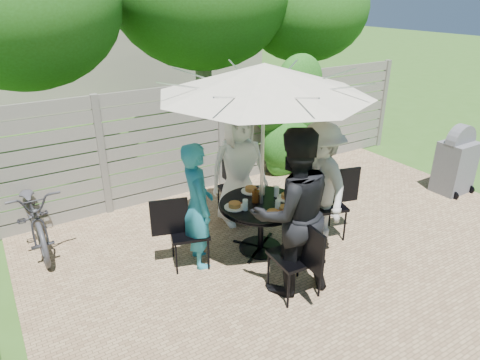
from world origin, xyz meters
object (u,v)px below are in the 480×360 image
chair_left (189,245)px  plate_front (273,214)px  glass_right (277,192)px  plate_back (251,190)px  chair_front (295,271)px  person_front (292,213)px  chair_right (325,217)px  person_left (198,206)px  plate_right (287,197)px  plate_extra (285,209)px  coffee_cup (262,190)px  glass_front (278,205)px  syrup_jug (255,196)px  patio_table (261,217)px  glass_left (245,205)px  umbrella (264,79)px  bbq_grill (456,162)px  bicycle (35,214)px  plate_left (235,206)px  chair_back (235,200)px  person_back (239,168)px  person_right (319,183)px

chair_left → plate_front: bearing=-14.9°
glass_right → plate_back: bearing=124.0°
chair_left → chair_front: chair_front is taller
chair_front → person_front: 0.68m
chair_left → chair_right: 1.93m
person_left → plate_right: person_left is taller
plate_extra → coffee_cup: 0.53m
glass_front → syrup_jug: (-0.10, 0.34, 0.01)m
patio_table → glass_left: (-0.28, -0.05, 0.28)m
umbrella → chair_right: bearing=-11.6°
glass_right → bbq_grill: 3.51m
umbrella → person_left: (-0.81, 0.17, -1.45)m
glass_right → bicycle: 3.21m
plate_left → syrup_jug: 0.31m
chair_left → plate_extra: bearing=-9.1°
chair_back → person_back: person_back is taller
person_front → bbq_grill: size_ratio=1.63×
chair_back → plate_extra: size_ratio=3.97×
syrup_jug → bbq_grill: size_ratio=0.13×
person_back → chair_front: bearing=-89.9°
person_right → glass_front: (-0.76, -0.11, -0.07)m
person_left → plate_front: bearing=-113.4°
plate_right → syrup_jug: syrup_jug is taller
chair_back → plate_back: (-0.12, -0.59, 0.43)m
plate_extra → glass_front: size_ratio=1.71×
person_front → glass_front: bearing=-100.4°
person_left → plate_back: bearing=-66.6°
glass_front → chair_back: bearing=83.5°
person_front → plate_right: (0.52, 0.74, -0.25)m
umbrella → person_left: 1.67m
glass_right → bbq_grill: (3.49, -0.29, -0.22)m
chair_left → coffee_cup: 1.19m
chair_left → bicycle: bearing=152.4°
person_left → umbrella: bearing=-90.0°
plate_front → glass_right: size_ratio=1.86×
plate_right → glass_front: size_ratio=1.86×
person_left → bbq_grill: (4.58, -0.41, -0.26)m
glass_left → coffee_cup: size_ratio=1.17×
person_back → plate_back: (-0.09, -0.46, -0.13)m
plate_back → glass_front: 0.63m
chair_right → patio_table: bearing=3.6°
patio_table → person_left: size_ratio=0.78×
chair_front → syrup_jug: size_ratio=6.22×
person_back → bbq_grill: (3.60, -1.06, -0.31)m
person_back → person_front: (-0.33, -1.63, 0.12)m
chair_back → syrup_jug: 1.04m
plate_back → glass_right: (0.20, -0.30, 0.05)m
person_left → bicycle: bearing=58.6°
chair_back → person_front: (-0.36, -1.76, 0.68)m
syrup_jug → chair_left: bearing=171.6°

